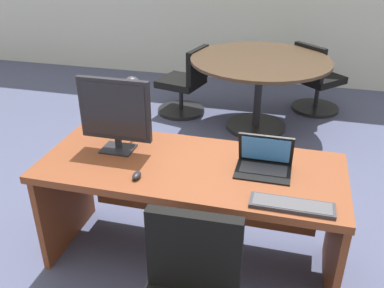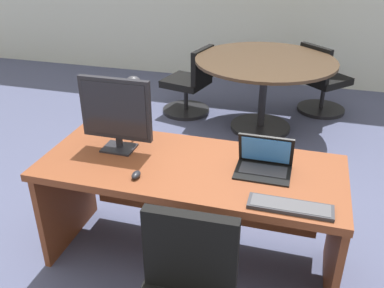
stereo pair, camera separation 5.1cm
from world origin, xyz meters
TOP-DOWN VIEW (x-y plane):
  - ground at (0.00, 1.50)m, footprint 12.00×12.00m
  - desk at (0.00, 0.04)m, footprint 1.81×0.75m
  - monitor at (-0.49, 0.07)m, footprint 0.45×0.16m
  - laptop at (0.43, 0.07)m, footprint 0.32×0.24m
  - keyboard at (0.60, -0.28)m, footprint 0.43×0.12m
  - mouse at (-0.25, -0.22)m, footprint 0.05×0.08m
  - desk_lamp at (-0.45, 0.26)m, footprint 0.12×0.15m
  - meeting_table at (0.17, 2.19)m, footprint 1.45×1.45m
  - meeting_chair_near at (0.78, 2.85)m, footprint 0.65×0.66m
  - meeting_chair_far at (-0.70, 2.40)m, footprint 0.57×0.56m

SIDE VIEW (x-z plane):
  - ground at x=0.00m, z-range 0.00..0.00m
  - meeting_chair_far at x=-0.70m, z-range -0.08..0.72m
  - meeting_chair_near at x=0.78m, z-range -0.08..0.74m
  - desk at x=0.00m, z-range 0.18..0.91m
  - meeting_table at x=0.17m, z-range 0.21..0.99m
  - keyboard at x=0.60m, z-range 0.74..0.76m
  - mouse at x=-0.25m, z-range 0.74..0.77m
  - laptop at x=0.43m, z-range 0.69..0.91m
  - monitor at x=-0.49m, z-range 0.76..1.23m
  - desk_lamp at x=-0.45m, z-range 0.84..1.26m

